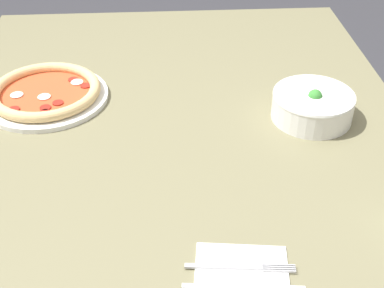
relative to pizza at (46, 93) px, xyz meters
name	(u,v)px	position (x,y,z in m)	size (l,w,h in m)	color
dining_table	(177,155)	(0.14, 0.31, -0.10)	(1.37, 1.09, 0.74)	#706B4C
pizza	(46,93)	(0.00, 0.00, 0.00)	(0.30, 0.30, 0.04)	white
bowl	(313,104)	(0.12, 0.63, 0.02)	(0.19, 0.19, 0.08)	white
napkin	(242,280)	(0.59, 0.40, -0.02)	(0.17, 0.17, 0.00)	white
fork	(239,267)	(0.57, 0.40, -0.01)	(0.03, 0.18, 0.00)	silver
knife	(238,288)	(0.61, 0.39, -0.01)	(0.03, 0.20, 0.01)	silver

